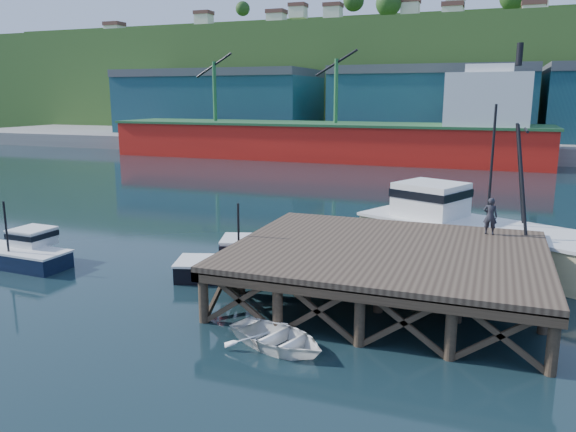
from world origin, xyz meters
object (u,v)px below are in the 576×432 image
at_px(dockworker, 490,216).
at_px(boat_navy, 22,252).
at_px(trawler, 470,231).
at_px(dinghy, 278,337).
at_px(boat_black, 241,263).

bearing_deg(dockworker, boat_navy, 20.28).
relative_size(trawler, dockworker, 7.50).
distance_m(dinghy, dockworker, 11.56).
bearing_deg(dinghy, trawler, -2.12).
relative_size(boat_black, dinghy, 1.71).
xyz_separation_m(boat_navy, dockworker, (21.03, 5.16, 2.27)).
relative_size(boat_navy, boat_black, 0.87).
height_order(boat_navy, trawler, trawler).
bearing_deg(dinghy, boat_black, 54.86).
height_order(trawler, dinghy, trawler).
height_order(boat_black, dockworker, dockworker).
bearing_deg(boat_navy, dockworker, 16.76).
bearing_deg(trawler, dinghy, -88.33).
xyz_separation_m(trawler, dockworker, (0.88, -2.85, 1.36)).
xyz_separation_m(boat_navy, trawler, (20.15, 8.01, 0.92)).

